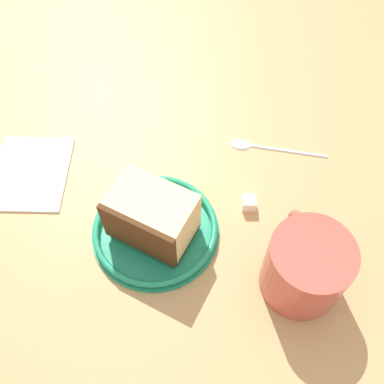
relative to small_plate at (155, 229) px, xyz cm
name	(u,v)px	position (x,y,z in cm)	size (l,w,h in cm)	color
ground_plane	(215,223)	(6.72, 3.73, -2.39)	(124.58, 124.58, 3.29)	tan
small_plate	(155,229)	(0.00, 0.00, 0.00)	(15.60, 15.60, 1.52)	#1E8C66
cake_slice	(152,217)	(-0.07, -0.27, 3.55)	(10.71, 8.69, 6.99)	#472814
tea_mug	(305,267)	(17.51, -2.63, 3.64)	(8.86, 11.18, 8.64)	#BF4C3F
teaspoon	(258,145)	(10.34, 15.88, -0.40)	(13.50, 2.11, 0.80)	silver
folded_napkin	(30,172)	(-18.59, 4.83, -0.45)	(9.86, 11.98, 0.60)	white
sugar_cube	(249,203)	(10.54, 6.10, 0.10)	(1.68, 1.68, 1.68)	white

